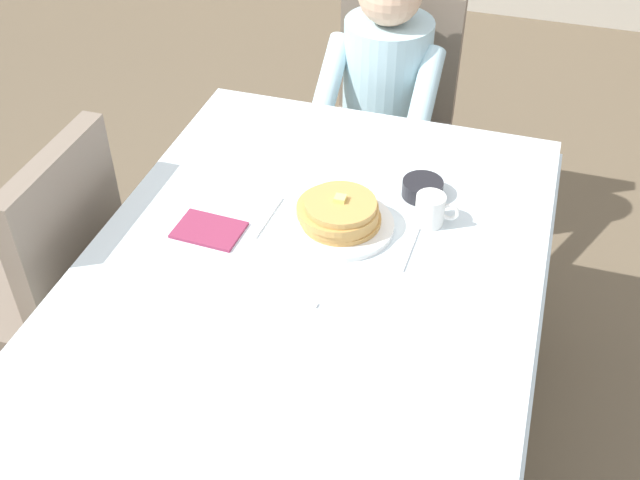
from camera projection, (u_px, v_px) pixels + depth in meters
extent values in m
plane|color=brown|center=(310.00, 448.00, 2.34)|extent=(14.00, 14.00, 0.00)
cube|color=silver|center=(308.00, 274.00, 1.88)|extent=(1.10, 1.50, 0.04)
cube|color=silver|center=(379.00, 148.00, 2.50)|extent=(1.10, 0.01, 0.18)
cube|color=silver|center=(111.00, 263.00, 2.07)|extent=(0.01, 1.50, 0.18)
cube|color=silver|center=(532.00, 355.00, 1.82)|extent=(0.01, 1.50, 0.18)
cylinder|color=brown|center=(240.00, 201.00, 2.71)|extent=(0.07, 0.07, 0.70)
cylinder|color=brown|center=(510.00, 253.00, 2.50)|extent=(0.07, 0.07, 0.70)
cube|color=#7A6B5B|center=(383.00, 143.00, 2.86)|extent=(0.44, 0.44, 0.05)
cube|color=#7A6B5B|center=(400.00, 53.00, 2.83)|extent=(0.44, 0.06, 0.48)
cylinder|color=#2D2319|center=(416.00, 228.00, 2.83)|extent=(0.04, 0.04, 0.40)
cylinder|color=#2D2319|center=(323.00, 210.00, 2.91)|extent=(0.04, 0.04, 0.40)
cylinder|color=#2D2319|center=(435.00, 174.00, 3.09)|extent=(0.04, 0.04, 0.40)
cylinder|color=#2D2319|center=(348.00, 159.00, 3.18)|extent=(0.04, 0.04, 0.40)
cylinder|color=silver|center=(386.00, 84.00, 2.68)|extent=(0.30, 0.30, 0.46)
cylinder|color=silver|center=(425.00, 92.00, 2.50)|extent=(0.08, 0.29, 0.23)
cylinder|color=silver|center=(331.00, 78.00, 2.57)|extent=(0.08, 0.29, 0.23)
cylinder|color=#383D51|center=(389.00, 221.00, 2.82)|extent=(0.10, 0.10, 0.45)
cylinder|color=#383D51|center=(347.00, 213.00, 2.86)|extent=(0.10, 0.10, 0.45)
cube|color=#7A6B5B|center=(27.00, 289.00, 2.26)|extent=(0.44, 0.44, 0.05)
cube|color=#7A6B5B|center=(68.00, 232.00, 2.05)|extent=(0.06, 0.44, 0.48)
cylinder|color=#2D2319|center=(27.00, 291.00, 2.58)|extent=(0.04, 0.04, 0.40)
cylinder|color=#2D2319|center=(64.00, 399.00, 2.23)|extent=(0.04, 0.04, 0.40)
cylinder|color=#2D2319|center=(124.00, 313.00, 2.50)|extent=(0.04, 0.04, 0.40)
cylinder|color=white|center=(340.00, 224.00, 1.98)|extent=(0.28, 0.28, 0.02)
cylinder|color=tan|center=(341.00, 219.00, 1.97)|extent=(0.21, 0.21, 0.01)
cylinder|color=tan|center=(339.00, 214.00, 1.96)|extent=(0.20, 0.20, 0.02)
cylinder|color=tan|center=(337.00, 209.00, 1.94)|extent=(0.21, 0.21, 0.02)
cylinder|color=tan|center=(341.00, 205.00, 1.93)|extent=(0.18, 0.18, 0.02)
cube|color=#F4E072|center=(340.00, 198.00, 1.92)|extent=(0.03, 0.03, 0.01)
cylinder|color=white|center=(430.00, 210.00, 1.97)|extent=(0.08, 0.08, 0.08)
torus|color=white|center=(450.00, 212.00, 1.95)|extent=(0.05, 0.01, 0.05)
cylinder|color=black|center=(422.00, 188.00, 2.07)|extent=(0.11, 0.11, 0.04)
cube|color=silver|center=(268.00, 217.00, 2.01)|extent=(0.02, 0.18, 0.00)
cube|color=silver|center=(411.00, 245.00, 1.92)|extent=(0.02, 0.20, 0.00)
cube|color=silver|center=(288.00, 297.00, 1.78)|extent=(0.15, 0.03, 0.00)
cube|color=#8C2D4C|center=(209.00, 230.00, 1.97)|extent=(0.18, 0.13, 0.01)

